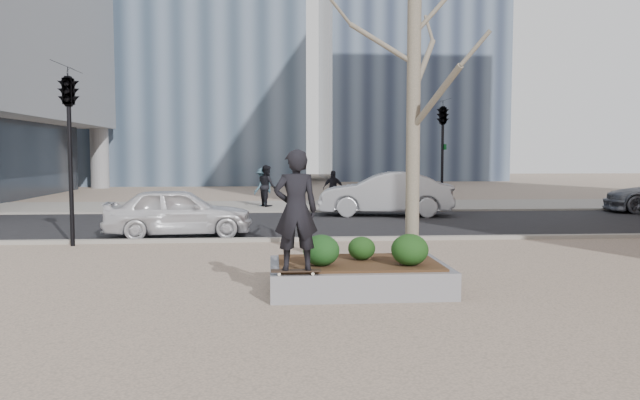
{
  "coord_description": "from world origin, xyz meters",
  "views": [
    {
      "loc": [
        -0.47,
        -10.47,
        2.34
      ],
      "look_at": [
        0.5,
        2.0,
        1.4
      ],
      "focal_mm": 35.0,
      "sensor_mm": 36.0,
      "label": 1
    }
  ],
  "objects": [
    {
      "name": "skateboarder",
      "position": [
        -0.1,
        -0.88,
        1.46
      ],
      "size": [
        0.71,
        0.49,
        1.88
      ],
      "primitive_type": "imported",
      "rotation": [
        0.0,
        0.0,
        3.2
      ],
      "color": "black",
      "rests_on": "skateboard"
    },
    {
      "name": "traffic_light_far",
      "position": [
        6.5,
        14.6,
        2.25
      ],
      "size": [
        0.6,
        2.48,
        4.5
      ],
      "primitive_type": null,
      "color": "black",
      "rests_on": "ground"
    },
    {
      "name": "shrub_right",
      "position": [
        1.8,
        -0.44,
        0.75
      ],
      "size": [
        0.62,
        0.62,
        0.52
      ],
      "primitive_type": "ellipsoid",
      "color": "#1C3C13",
      "rests_on": "planter_mulch"
    },
    {
      "name": "ground",
      "position": [
        0.0,
        0.0,
        0.0
      ],
      "size": [
        120.0,
        120.0,
        0.0
      ],
      "primitive_type": "plane",
      "color": "tan",
      "rests_on": "ground"
    },
    {
      "name": "sycamore_tree",
      "position": [
        2.0,
        0.3,
        3.79
      ],
      "size": [
        2.8,
        2.8,
        6.6
      ],
      "primitive_type": null,
      "color": "gray",
      "rests_on": "planter_mulch"
    },
    {
      "name": "traffic_light_near",
      "position": [
        -5.5,
        5.6,
        2.25
      ],
      "size": [
        0.6,
        2.48,
        4.5
      ],
      "primitive_type": null,
      "color": "black",
      "rests_on": "ground"
    },
    {
      "name": "pedestrian_b",
      "position": [
        -0.86,
        17.01,
        0.86
      ],
      "size": [
        1.16,
        1.24,
        1.68
      ],
      "primitive_type": "imported",
      "rotation": [
        0.0,
        0.0,
        4.05
      ],
      "color": "#375464",
      "rests_on": "far_sidewalk"
    },
    {
      "name": "planter",
      "position": [
        1.0,
        0.0,
        0.23
      ],
      "size": [
        3.0,
        2.0,
        0.45
      ],
      "primitive_type": "cube",
      "color": "gray",
      "rests_on": "ground"
    },
    {
      "name": "pedestrian_c",
      "position": [
        2.2,
        16.32,
        0.81
      ],
      "size": [
        1.0,
        0.64,
        1.58
      ],
      "primitive_type": "imported",
      "rotation": [
        0.0,
        0.0,
        2.85
      ],
      "color": "black",
      "rests_on": "far_sidewalk"
    },
    {
      "name": "skateboard",
      "position": [
        -0.1,
        -0.88,
        0.49
      ],
      "size": [
        0.78,
        0.2,
        0.08
      ],
      "primitive_type": null,
      "rotation": [
        0.0,
        0.0,
        -0.0
      ],
      "color": "black",
      "rests_on": "planter"
    },
    {
      "name": "shrub_middle",
      "position": [
        1.08,
        0.16,
        0.69
      ],
      "size": [
        0.48,
        0.48,
        0.41
      ],
      "primitive_type": "ellipsoid",
      "color": "#183E13",
      "rests_on": "planter_mulch"
    },
    {
      "name": "planter_mulch",
      "position": [
        1.0,
        0.0,
        0.47
      ],
      "size": [
        2.7,
        1.7,
        0.04
      ],
      "primitive_type": "cube",
      "color": "#382314",
      "rests_on": "planter"
    },
    {
      "name": "car_silver",
      "position": [
        3.75,
        12.46,
        0.83
      ],
      "size": [
        5.12,
        2.37,
        1.63
      ],
      "primitive_type": "imported",
      "rotation": [
        0.0,
        0.0,
        4.58
      ],
      "color": "#A1A3A9",
      "rests_on": "street"
    },
    {
      "name": "pedestrian_a",
      "position": [
        -0.69,
        16.8,
        0.93
      ],
      "size": [
        0.98,
        1.08,
        1.81
      ],
      "primitive_type": "imported",
      "rotation": [
        0.0,
        0.0,
        1.98
      ],
      "color": "black",
      "rests_on": "far_sidewalk"
    },
    {
      "name": "police_car",
      "position": [
        -3.06,
        7.08,
        0.71
      ],
      "size": [
        4.17,
        1.97,
        1.38
      ],
      "primitive_type": "imported",
      "rotation": [
        0.0,
        0.0,
        1.66
      ],
      "color": "white",
      "rests_on": "street"
    },
    {
      "name": "shrub_left",
      "position": [
        0.34,
        -0.36,
        0.75
      ],
      "size": [
        0.6,
        0.6,
        0.51
      ],
      "primitive_type": "ellipsoid",
      "color": "#133D18",
      "rests_on": "planter_mulch"
    },
    {
      "name": "far_sidewalk",
      "position": [
        0.0,
        17.0,
        0.01
      ],
      "size": [
        60.0,
        6.0,
        0.02
      ],
      "primitive_type": "cube",
      "color": "gray",
      "rests_on": "ground"
    },
    {
      "name": "street",
      "position": [
        0.0,
        10.0,
        0.01
      ],
      "size": [
        60.0,
        8.0,
        0.02
      ],
      "primitive_type": "cube",
      "color": "black",
      "rests_on": "ground"
    }
  ]
}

